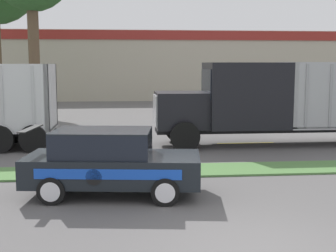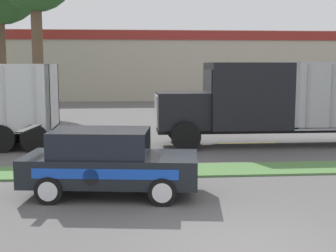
# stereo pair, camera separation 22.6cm
# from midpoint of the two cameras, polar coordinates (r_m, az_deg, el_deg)

# --- Properties ---
(ground_plane) EXTENTS (600.00, 600.00, 0.00)m
(ground_plane) POSITION_cam_midpoint_polar(r_m,az_deg,el_deg) (8.71, 10.09, -14.66)
(ground_plane) COLOR #5B5959
(grass_verge) EXTENTS (120.00, 1.67, 0.06)m
(grass_verge) POSITION_cam_midpoint_polar(r_m,az_deg,el_deg) (14.51, 3.45, -5.36)
(grass_verge) COLOR #517F42
(grass_verge) RESTS_ON ground_plane
(centre_line_4) EXTENTS (2.40, 0.14, 0.01)m
(centre_line_4) POSITION_cam_midpoint_polar(r_m,az_deg,el_deg) (19.08, -6.78, -2.34)
(centre_line_4) COLOR yellow
(centre_line_4) RESTS_ON ground_plane
(centre_line_5) EXTENTS (2.40, 0.14, 0.01)m
(centre_line_5) POSITION_cam_midpoint_polar(r_m,az_deg,el_deg) (19.72, 9.12, -2.06)
(centre_line_5) COLOR yellow
(centre_line_5) RESTS_ON ground_plane
(dump_truck_lead) EXTENTS (11.96, 2.64, 3.34)m
(dump_truck_lead) POSITION_cam_midpoint_polar(r_m,az_deg,el_deg) (19.39, 12.40, 2.80)
(dump_truck_lead) COLOR black
(dump_truck_lead) RESTS_ON ground_plane
(rally_car) EXTENTS (4.50, 2.35, 1.69)m
(rally_car) POSITION_cam_midpoint_polar(r_m,az_deg,el_deg) (11.80, -7.61, -4.32)
(rally_car) COLOR black
(rally_car) RESTS_ON ground_plane
(store_building_backdrop) EXTENTS (39.96, 12.10, 6.21)m
(store_building_backdrop) POSITION_cam_midpoint_polar(r_m,az_deg,el_deg) (47.31, -3.01, 7.38)
(store_building_backdrop) COLOR #BCB29E
(store_building_backdrop) RESTS_ON ground_plane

